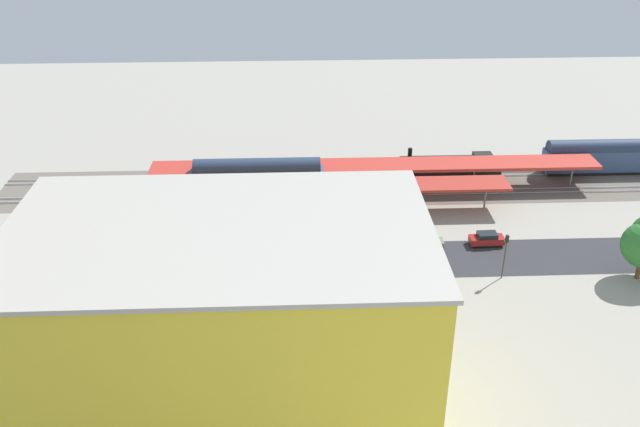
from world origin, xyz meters
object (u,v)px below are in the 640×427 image
at_px(parked_car_4, 245,244).
at_px(traffic_light, 505,250).
at_px(locomotive, 451,166).
at_px(parked_car_0, 487,239).
at_px(platform_canopy_near, 295,187).
at_px(parked_car_5, 180,247).
at_px(box_truck_0, 322,295).
at_px(street_tree_1, 324,240).
at_px(parked_car_3, 301,242).
at_px(passenger_coach, 603,156).
at_px(parked_car_2, 364,243).
at_px(construction_building, 225,326).
at_px(parked_car_1, 427,242).
at_px(street_tree_0, 178,253).
at_px(freight_coach_far, 257,177).
at_px(street_tree_2, 88,260).
at_px(platform_canopy_far, 376,165).

bearing_deg(parked_car_4, traffic_light, 165.34).
relative_size(locomotive, parked_car_0, 3.57).
distance_m(platform_canopy_near, parked_car_4, 12.70).
xyz_separation_m(locomotive, parked_car_5, (40.71, 22.50, -0.96)).
xyz_separation_m(box_truck_0, street_tree_1, (-0.44, -5.41, 4.15)).
bearing_deg(parked_car_3, parked_car_0, 178.99).
bearing_deg(traffic_light, passenger_coach, -129.26).
xyz_separation_m(parked_car_2, construction_building, (15.41, 28.83, 8.65)).
distance_m(parked_car_1, box_truck_0, 19.44).
height_order(parked_car_4, parked_car_5, parked_car_4).
distance_m(parked_car_3, construction_building, 31.61).
xyz_separation_m(parked_car_2, street_tree_0, (22.80, 8.60, 4.26)).
distance_m(parked_car_4, street_tree_1, 13.94).
bearing_deg(parked_car_5, construction_building, 106.91).
distance_m(locomotive, traffic_light, 30.59).
xyz_separation_m(freight_coach_far, parked_car_1, (-22.98, 16.29, -2.55)).
bearing_deg(passenger_coach, locomotive, 0.00).
bearing_deg(parked_car_2, traffic_light, 154.34).
bearing_deg(parked_car_1, street_tree_1, 27.99).
bearing_deg(parked_car_4, locomotive, -145.59).
bearing_deg(street_tree_1, parked_car_5, -22.75).
relative_size(parked_car_3, street_tree_0, 0.59).
xyz_separation_m(locomotive, traffic_light, (0.13, 30.50, 2.28)).
bearing_deg(street_tree_0, parked_car_1, -164.86).
distance_m(parked_car_5, street_tree_2, 13.32).
relative_size(parked_car_3, construction_building, 0.13).
xyz_separation_m(parked_car_0, parked_car_2, (16.54, 0.25, 0.01)).
xyz_separation_m(locomotive, box_truck_0, (22.59, 35.69, -0.10)).
bearing_deg(parked_car_4, parked_car_2, 178.01).
bearing_deg(construction_building, street_tree_1, -114.63).
height_order(locomotive, parked_car_5, locomotive).
bearing_deg(parked_car_1, parked_car_0, -177.15).
distance_m(parked_car_1, parked_car_3, 16.70).
bearing_deg(parked_car_1, parked_car_3, -2.89).
bearing_deg(platform_canopy_near, street_tree_0, 54.28).
xyz_separation_m(parked_car_0, street_tree_0, (39.34, 8.85, 4.26)).
relative_size(construction_building, street_tree_0, 4.69).
relative_size(parked_car_1, construction_building, 0.13).
height_order(platform_canopy_near, parked_car_5, platform_canopy_near).
bearing_deg(traffic_light, construction_building, 33.43).
distance_m(parked_car_5, box_truck_0, 22.43).
relative_size(street_tree_0, street_tree_1, 0.83).
xyz_separation_m(platform_canopy_far, traffic_light, (-12.79, 25.96, 0.02)).
height_order(freight_coach_far, box_truck_0, freight_coach_far).
bearing_deg(platform_canopy_far, parked_car_3, 55.84).
height_order(parked_car_2, box_truck_0, box_truck_0).
height_order(locomotive, parked_car_2, locomotive).
distance_m(parked_car_1, traffic_light, 11.52).
distance_m(platform_canopy_far, locomotive, 13.88).
bearing_deg(passenger_coach, parked_car_5, 18.95).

